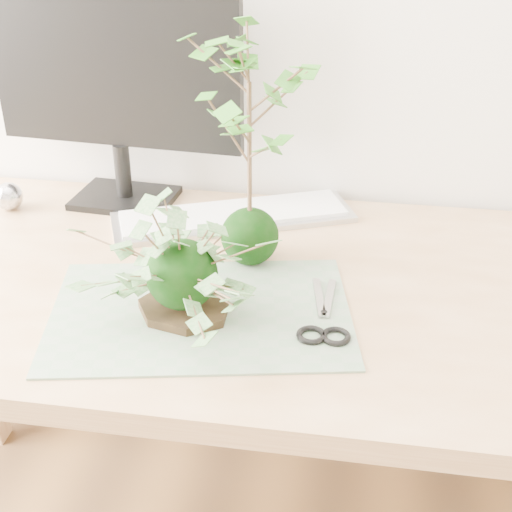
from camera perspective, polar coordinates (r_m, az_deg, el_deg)
name	(u,v)px	position (r m, az deg, el deg)	size (l,w,h in m)	color
desk	(248,323)	(1.26, -0.68, -5.38)	(1.60, 0.70, 0.74)	tan
cutting_mat	(201,313)	(1.13, -4.45, -4.54)	(0.47, 0.31, 0.00)	gray
stone_dish	(184,309)	(1.12, -5.79, -4.23)	(0.15, 0.15, 0.01)	black
ivy_kokedama	(180,244)	(1.06, -6.09, 0.92)	(0.38, 0.38, 0.22)	black
maple_kokedama	(249,98)	(1.14, -0.55, 12.54)	(0.25, 0.25, 0.42)	black
keyboard	(233,216)	(1.41, -1.83, 3.22)	(0.49, 0.31, 0.02)	#B1B1B3
monitor	(115,79)	(1.43, -11.20, 13.75)	(0.50, 0.16, 0.44)	black
foil_ball	(9,196)	(1.53, -19.17, 4.53)	(0.06, 0.06, 0.06)	silver
scissors	(322,326)	(1.09, 5.34, -5.63)	(0.08, 0.19, 0.01)	#9C9C9C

